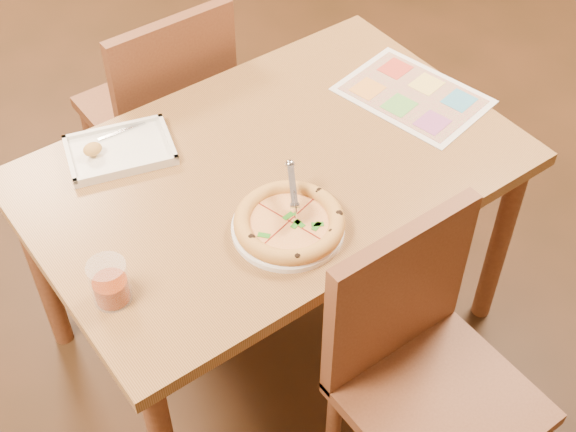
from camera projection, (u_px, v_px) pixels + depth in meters
dining_table at (273, 187)px, 2.21m from camera, size 1.30×0.85×0.72m
chair_near at (419, 348)px, 1.92m from camera, size 0.42×0.42×0.47m
chair_far at (165, 98)px, 2.59m from camera, size 0.42×0.42×0.47m
plate at (288, 228)px, 1.97m from camera, size 0.34×0.34×0.02m
pizza at (289, 222)px, 1.96m from camera, size 0.28×0.28×0.04m
pizza_cutter at (293, 191)px, 1.96m from camera, size 0.08×0.13×0.08m
appetizer_tray at (118, 151)px, 2.17m from camera, size 0.32×0.26×0.05m
glass_tumbler at (110, 284)px, 1.80m from camera, size 0.09×0.09×0.11m
menu at (413, 95)px, 2.35m from camera, size 0.36×0.46×0.00m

